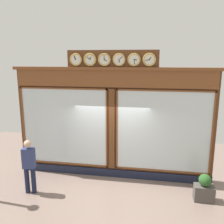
# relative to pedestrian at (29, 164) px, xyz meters

# --- Properties ---
(shop_facade) EXTENTS (6.78, 0.42, 4.31)m
(shop_facade) POSITION_rel_pedestrian_xyz_m (-2.28, -1.60, 1.00)
(shop_facade) COLOR #5B3319
(shop_facade) RESTS_ON ground_plane
(pedestrian) EXTENTS (0.39, 0.28, 1.69)m
(pedestrian) POSITION_rel_pedestrian_xyz_m (0.00, 0.00, 0.00)
(pedestrian) COLOR #191E38
(pedestrian) RESTS_ON ground_plane
(planter_box) EXTENTS (0.56, 0.36, 0.46)m
(planter_box) POSITION_rel_pedestrian_xyz_m (-5.17, -0.47, -0.70)
(planter_box) COLOR #4C4742
(planter_box) RESTS_ON ground_plane
(planter_shrub) EXTENTS (0.35, 0.35, 0.35)m
(planter_shrub) POSITION_rel_pedestrian_xyz_m (-5.17, -0.47, -0.29)
(planter_shrub) COLOR #285623
(planter_shrub) RESTS_ON planter_box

